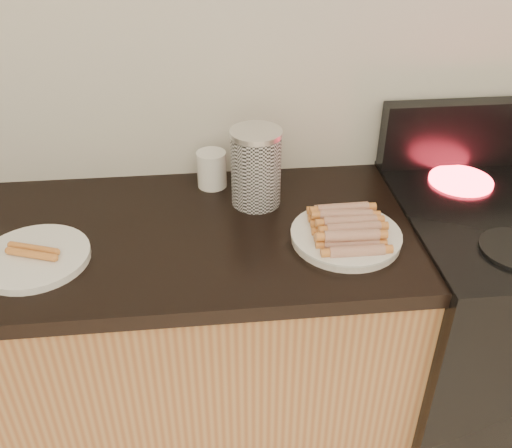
{
  "coord_description": "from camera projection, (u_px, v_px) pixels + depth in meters",
  "views": [
    {
      "loc": [
        -0.13,
        0.47,
        1.72
      ],
      "look_at": [
        -0.01,
        1.62,
        0.96
      ],
      "focal_mm": 40.0,
      "sensor_mm": 36.0,
      "label": 1
    }
  ],
  "objects": [
    {
      "name": "hotdog_pile",
      "position": [
        347.0,
        226.0,
        1.4
      ],
      "size": [
        0.13,
        0.22,
        0.05
      ],
      "rotation": [
        0.0,
        0.0,
        -0.06
      ],
      "color": "brown",
      "rests_on": "main_plate"
    },
    {
      "name": "main_plate",
      "position": [
        346.0,
        237.0,
        1.42
      ],
      "size": [
        0.3,
        0.3,
        0.02
      ],
      "primitive_type": "cylinder",
      "rotation": [
        0.0,
        0.0,
        0.11
      ],
      "color": "white",
      "rests_on": "counter_slab"
    },
    {
      "name": "stove_panel",
      "position": [
        506.0,
        132.0,
        1.7
      ],
      "size": [
        0.76,
        0.06,
        0.2
      ],
      "primitive_type": "cube",
      "color": "black",
      "rests_on": "stove"
    },
    {
      "name": "canister",
      "position": [
        256.0,
        167.0,
        1.52
      ],
      "size": [
        0.14,
        0.14,
        0.21
      ],
      "rotation": [
        0.0,
        0.0,
        0.15
      ],
      "color": "white",
      "rests_on": "counter_slab"
    },
    {
      "name": "wall_back",
      "position": [
        244.0,
        37.0,
        1.51
      ],
      "size": [
        4.0,
        0.04,
        2.6
      ],
      "primitive_type": "cube",
      "color": "silver",
      "rests_on": "ground"
    },
    {
      "name": "stove",
      "position": [
        506.0,
        334.0,
        1.77
      ],
      "size": [
        0.76,
        0.65,
        0.91
      ],
      "color": "black",
      "rests_on": "floor"
    },
    {
      "name": "mug",
      "position": [
        212.0,
        169.0,
        1.63
      ],
      "size": [
        0.11,
        0.11,
        0.11
      ],
      "primitive_type": "cylinder",
      "rotation": [
        0.0,
        0.0,
        -0.43
      ],
      "color": "white",
      "rests_on": "counter_slab"
    },
    {
      "name": "burner_far_left",
      "position": [
        461.0,
        181.0,
        1.64
      ],
      "size": [
        0.18,
        0.18,
        0.01
      ],
      "primitive_type": "cylinder",
      "color": "#FF1E2D",
      "rests_on": "stove"
    },
    {
      "name": "plain_sausages",
      "position": [
        33.0,
        251.0,
        1.34
      ],
      "size": [
        0.12,
        0.08,
        0.02
      ],
      "rotation": [
        0.0,
        0.0,
        -0.34
      ],
      "color": "#B87440",
      "rests_on": "side_plate"
    },
    {
      "name": "side_plate",
      "position": [
        34.0,
        258.0,
        1.35
      ],
      "size": [
        0.3,
        0.3,
        0.02
      ],
      "primitive_type": "cylinder",
      "rotation": [
        0.0,
        0.0,
        0.18
      ],
      "color": "white",
      "rests_on": "counter_slab"
    },
    {
      "name": "cabinet_base",
      "position": [
        19.0,
        374.0,
        1.67
      ],
      "size": [
        2.2,
        0.59,
        0.86
      ],
      "primitive_type": "cube",
      "color": "#9A7141",
      "rests_on": "floor"
    }
  ]
}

